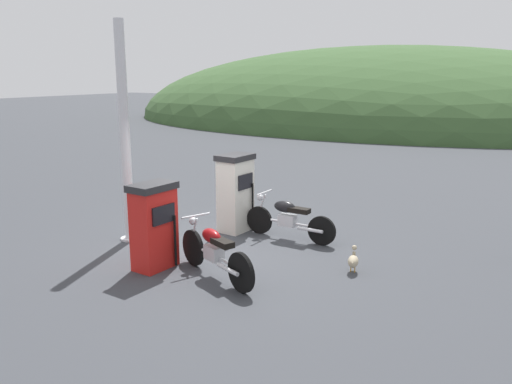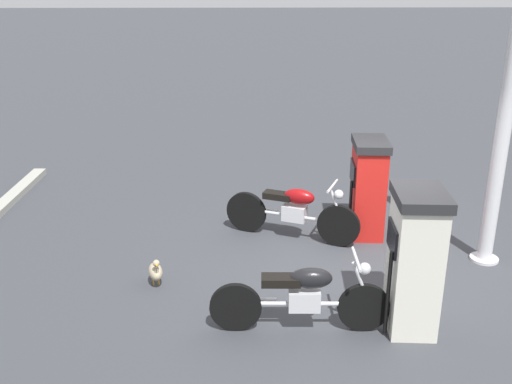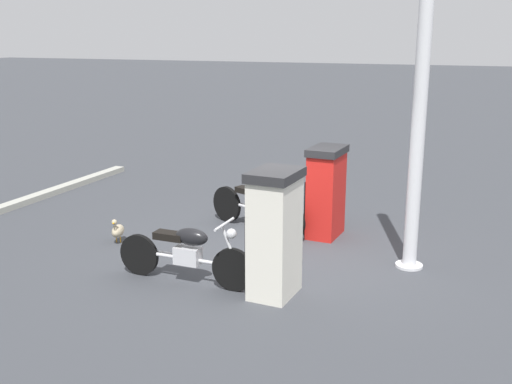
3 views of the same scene
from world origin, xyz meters
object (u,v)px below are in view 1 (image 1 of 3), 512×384
at_px(fuel_pump_far, 236,192).
at_px(wandering_duck, 353,260).
at_px(motorcycle_near_pump, 214,251).
at_px(fuel_pump_near, 154,225).
at_px(canopy_support_pole, 125,138).
at_px(motorcycle_far_pump, 288,218).

height_order(fuel_pump_far, wandering_duck, fuel_pump_far).
xyz_separation_m(motorcycle_near_pump, wandering_duck, (1.92, 1.42, -0.25)).
height_order(fuel_pump_near, canopy_support_pole, canopy_support_pole).
relative_size(wandering_duck, canopy_support_pole, 0.10).
distance_m(fuel_pump_far, wandering_duck, 3.31).
height_order(fuel_pump_near, motorcycle_far_pump, fuel_pump_near).
bearing_deg(canopy_support_pole, fuel_pump_near, -31.95).
xyz_separation_m(motorcycle_near_pump, motorcycle_far_pump, (0.09, 2.50, -0.01)).
distance_m(fuel_pump_far, canopy_support_pole, 2.58).
height_order(fuel_pump_near, motorcycle_near_pump, fuel_pump_near).
xyz_separation_m(motorcycle_far_pump, canopy_support_pole, (-2.79, -1.71, 1.66)).
xyz_separation_m(fuel_pump_near, motorcycle_near_pump, (1.16, 0.17, -0.31)).
relative_size(fuel_pump_near, wandering_duck, 3.46).
bearing_deg(motorcycle_far_pump, canopy_support_pole, -148.56).
relative_size(motorcycle_near_pump, wandering_duck, 4.54).
relative_size(motorcycle_near_pump, canopy_support_pole, 0.46).
distance_m(fuel_pump_near, motorcycle_far_pump, 2.96).
bearing_deg(motorcycle_near_pump, motorcycle_far_pump, 87.89).
distance_m(fuel_pump_near, wandering_duck, 3.51).
relative_size(motorcycle_far_pump, canopy_support_pole, 0.47).
bearing_deg(fuel_pump_far, motorcycle_far_pump, 2.64).
bearing_deg(motorcycle_far_pump, fuel_pump_far, -177.36).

